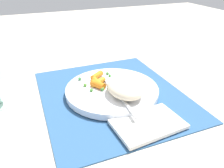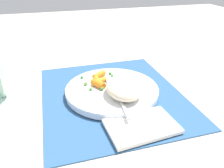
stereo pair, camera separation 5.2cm
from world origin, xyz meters
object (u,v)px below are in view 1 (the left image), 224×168
object	(u,v)px
rice_mound	(125,87)
carrot_portion	(98,81)
napkin	(148,124)
fork	(116,92)
plate	(112,90)

from	to	relation	value
rice_mound	carrot_portion	size ratio (longest dim) A/B	1.14
rice_mound	napkin	size ratio (longest dim) A/B	0.75
carrot_portion	fork	bearing A→B (deg)	-156.63
plate	napkin	world-z (taller)	plate
rice_mound	carrot_portion	xyz separation A→B (m)	(0.08, 0.04, -0.01)
plate	rice_mound	size ratio (longest dim) A/B	2.23
carrot_portion	fork	world-z (taller)	carrot_portion
carrot_portion	napkin	world-z (taller)	carrot_portion
rice_mound	plate	bearing A→B (deg)	19.26
carrot_portion	napkin	xyz separation A→B (m)	(-0.18, -0.05, -0.02)
rice_mound	carrot_portion	bearing A→B (deg)	29.34
carrot_portion	plate	bearing A→B (deg)	-139.17
plate	carrot_portion	size ratio (longest dim) A/B	2.55
carrot_portion	napkin	size ratio (longest dim) A/B	0.66
carrot_portion	fork	size ratio (longest dim) A/B	0.49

